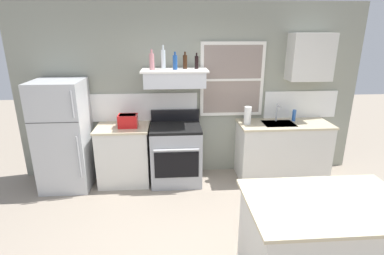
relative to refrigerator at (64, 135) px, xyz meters
name	(u,v)px	position (x,y,z in m)	size (l,w,h in m)	color
back_wall	(192,92)	(1.93, 0.39, 0.54)	(5.40, 0.11, 2.70)	gray
refrigerator	(64,135)	(0.00, 0.00, 0.00)	(0.70, 0.72, 1.62)	#B7BABC
counter_left_of_stove	(124,154)	(0.85, 0.06, -0.35)	(0.79, 0.63, 0.91)	silver
toaster	(128,121)	(0.94, 0.03, 0.20)	(0.30, 0.20, 0.19)	red
stove_range	(176,153)	(1.65, 0.02, -0.35)	(0.76, 0.69, 1.09)	#9EA0A5
range_hood_shelf	(175,78)	(1.65, 0.12, 0.81)	(0.96, 0.52, 0.24)	silver
bottle_rose_pink	(152,61)	(1.33, 0.09, 1.05)	(0.07, 0.07, 0.28)	#C67F84
bottle_clear_tall	(163,59)	(1.49, 0.14, 1.08)	(0.06, 0.06, 0.34)	silver
bottle_blue_liqueur	(175,62)	(1.66, 0.09, 1.04)	(0.07, 0.07, 0.25)	#1E478C
bottle_brown_stout	(185,62)	(1.81, 0.18, 1.04)	(0.06, 0.06, 0.25)	#381E0F
bottle_balsamic_dark	(197,62)	(1.97, 0.16, 1.03)	(0.06, 0.06, 0.23)	black
counter_right_with_sink	(282,150)	(3.35, 0.06, -0.35)	(1.43, 0.63, 0.91)	silver
sink_faucet	(277,111)	(3.25, 0.16, 0.27)	(0.03, 0.17, 0.28)	silver
paper_towel_roll	(248,115)	(2.75, 0.06, 0.23)	(0.11, 0.11, 0.27)	white
dish_soap_bottle	(294,115)	(3.53, 0.16, 0.19)	(0.06, 0.06, 0.18)	blue
kitchen_island	(322,246)	(2.91, -2.15, -0.35)	(1.40, 0.90, 0.91)	silver
upper_cabinet_right	(310,57)	(3.70, 0.20, 1.09)	(0.64, 0.32, 0.70)	silver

